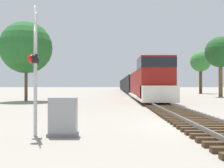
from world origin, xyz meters
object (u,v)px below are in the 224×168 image
at_px(crossing_signal_near, 35,64).
at_px(freight_train, 130,85).
at_px(tree_deep_background, 201,62).
at_px(relay_cabinet, 63,117).
at_px(tree_mid_background, 221,52).
at_px(tree_far_right, 26,48).

bearing_deg(crossing_signal_near, freight_train, 159.67).
height_order(crossing_signal_near, tree_deep_background, tree_deep_background).
bearing_deg(relay_cabinet, tree_mid_background, 59.55).
bearing_deg(tree_mid_background, crossing_signal_near, -121.87).
bearing_deg(tree_deep_background, tree_far_right, -136.34).
xyz_separation_m(relay_cabinet, tree_deep_background, (19.40, 44.73, 5.81)).
distance_m(freight_train, tree_far_right, 37.68).
height_order(freight_train, tree_far_right, tree_far_right).
distance_m(freight_train, relay_cabinet, 54.30).
relative_size(tree_far_right, tree_mid_background, 0.97).
bearing_deg(tree_mid_background, relay_cabinet, -120.45).
height_order(crossing_signal_near, tree_mid_background, tree_mid_background).
relative_size(crossing_signal_near, tree_far_right, 0.51).
bearing_deg(tree_mid_background, tree_far_right, -157.46).
distance_m(freight_train, crossing_signal_near, 54.37).
distance_m(crossing_signal_near, tree_mid_background, 34.60).
height_order(freight_train, relay_cabinet, freight_train).
xyz_separation_m(relay_cabinet, tree_far_right, (-7.65, 18.91, 5.08)).
bearing_deg(relay_cabinet, freight_train, 84.20).
bearing_deg(tree_far_right, tree_deep_background, 43.66).
xyz_separation_m(tree_far_right, tree_mid_background, (24.82, 10.30, 0.74)).
relative_size(relay_cabinet, tree_deep_background, 0.15).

